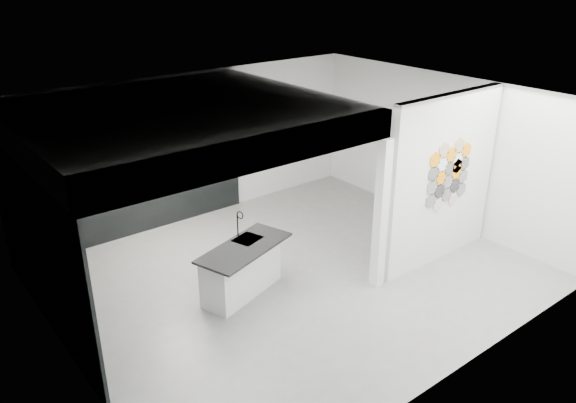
{
  "coord_description": "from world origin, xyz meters",
  "views": [
    {
      "loc": [
        -4.9,
        -6.05,
        4.61
      ],
      "look_at": [
        0.1,
        0.3,
        1.15
      ],
      "focal_mm": 35.0,
      "sensor_mm": 36.0,
      "label": 1
    }
  ],
  "objects_px": {
    "kitchen_island": "(242,269)",
    "utensil_cup": "(105,170)",
    "glass_vase": "(206,147)",
    "bottle_dark": "(115,167)",
    "kettle": "(191,150)",
    "partition_panel": "(442,180)",
    "stockpot": "(78,174)",
    "wall_basin": "(65,272)",
    "glass_bowl": "(206,148)"
  },
  "relations": [
    {
      "from": "wall_basin",
      "to": "kettle",
      "type": "bearing_deg",
      "value": 33.99
    },
    {
      "from": "kitchen_island",
      "to": "kettle",
      "type": "xyz_separation_m",
      "value": [
        0.77,
        2.78,
        0.99
      ]
    },
    {
      "from": "bottle_dark",
      "to": "utensil_cup",
      "type": "relative_size",
      "value": 1.48
    },
    {
      "from": "glass_vase",
      "to": "utensil_cup",
      "type": "bearing_deg",
      "value": 180.0
    },
    {
      "from": "partition_panel",
      "to": "wall_basin",
      "type": "distance_m",
      "value": 5.78
    },
    {
      "from": "kitchen_island",
      "to": "glass_vase",
      "type": "bearing_deg",
      "value": 50.56
    },
    {
      "from": "kitchen_island",
      "to": "kettle",
      "type": "height_order",
      "value": "kettle"
    },
    {
      "from": "partition_panel",
      "to": "glass_vase",
      "type": "height_order",
      "value": "partition_panel"
    },
    {
      "from": "wall_basin",
      "to": "utensil_cup",
      "type": "relative_size",
      "value": 6.13
    },
    {
      "from": "wall_basin",
      "to": "utensil_cup",
      "type": "bearing_deg",
      "value": 55.54
    },
    {
      "from": "bottle_dark",
      "to": "kitchen_island",
      "type": "bearing_deg",
      "value": -75.96
    },
    {
      "from": "utensil_cup",
      "to": "kettle",
      "type": "bearing_deg",
      "value": 0.0
    },
    {
      "from": "utensil_cup",
      "to": "partition_panel",
      "type": "bearing_deg",
      "value": -43.67
    },
    {
      "from": "stockpot",
      "to": "bottle_dark",
      "type": "height_order",
      "value": "stockpot"
    },
    {
      "from": "kitchen_island",
      "to": "stockpot",
      "type": "relative_size",
      "value": 7.25
    },
    {
      "from": "wall_basin",
      "to": "stockpot",
      "type": "relative_size",
      "value": 2.64
    },
    {
      "from": "kitchen_island",
      "to": "utensil_cup",
      "type": "xyz_separation_m",
      "value": [
        -0.87,
        2.78,
        0.96
      ]
    },
    {
      "from": "partition_panel",
      "to": "utensil_cup",
      "type": "xyz_separation_m",
      "value": [
        -4.05,
        3.87,
        -0.03
      ]
    },
    {
      "from": "bottle_dark",
      "to": "utensil_cup",
      "type": "bearing_deg",
      "value": 180.0
    },
    {
      "from": "kettle",
      "to": "glass_vase",
      "type": "distance_m",
      "value": 0.33
    },
    {
      "from": "stockpot",
      "to": "glass_bowl",
      "type": "xyz_separation_m",
      "value": [
        2.42,
        0.0,
        -0.04
      ]
    },
    {
      "from": "glass_vase",
      "to": "utensil_cup",
      "type": "height_order",
      "value": "glass_vase"
    },
    {
      "from": "partition_panel",
      "to": "utensil_cup",
      "type": "distance_m",
      "value": 5.6
    },
    {
      "from": "kitchen_island",
      "to": "glass_vase",
      "type": "distance_m",
      "value": 3.15
    },
    {
      "from": "glass_bowl",
      "to": "bottle_dark",
      "type": "relative_size",
      "value": 1.06
    },
    {
      "from": "glass_bowl",
      "to": "glass_vase",
      "type": "relative_size",
      "value": 0.97
    },
    {
      "from": "partition_panel",
      "to": "kettle",
      "type": "bearing_deg",
      "value": 121.86
    },
    {
      "from": "wall_basin",
      "to": "glass_vase",
      "type": "distance_m",
      "value": 4.01
    },
    {
      "from": "partition_panel",
      "to": "glass_bowl",
      "type": "bearing_deg",
      "value": 118.23
    },
    {
      "from": "kitchen_island",
      "to": "utensil_cup",
      "type": "bearing_deg",
      "value": 89.55
    },
    {
      "from": "wall_basin",
      "to": "kitchen_island",
      "type": "xyz_separation_m",
      "value": [
        2.29,
        -0.72,
        -0.44
      ]
    },
    {
      "from": "kettle",
      "to": "glass_bowl",
      "type": "bearing_deg",
      "value": 23.14
    },
    {
      "from": "glass_bowl",
      "to": "stockpot",
      "type": "bearing_deg",
      "value": 180.0
    },
    {
      "from": "glass_vase",
      "to": "bottle_dark",
      "type": "distance_m",
      "value": 1.8
    },
    {
      "from": "utensil_cup",
      "to": "wall_basin",
      "type": "bearing_deg",
      "value": -124.46
    },
    {
      "from": "stockpot",
      "to": "glass_vase",
      "type": "distance_m",
      "value": 2.42
    },
    {
      "from": "kettle",
      "to": "utensil_cup",
      "type": "relative_size",
      "value": 2.1
    },
    {
      "from": "stockpot",
      "to": "glass_bowl",
      "type": "relative_size",
      "value": 1.48
    },
    {
      "from": "kettle",
      "to": "utensil_cup",
      "type": "distance_m",
      "value": 1.65
    },
    {
      "from": "kettle",
      "to": "bottle_dark",
      "type": "relative_size",
      "value": 1.41
    },
    {
      "from": "kitchen_island",
      "to": "partition_panel",
      "type": "bearing_deg",
      "value": -36.7
    },
    {
      "from": "partition_panel",
      "to": "glass_vase",
      "type": "xyz_separation_m",
      "value": [
        -2.08,
        3.87,
        -0.0
      ]
    },
    {
      "from": "wall_basin",
      "to": "utensil_cup",
      "type": "xyz_separation_m",
      "value": [
        1.42,
        2.07,
        0.52
      ]
    },
    {
      "from": "wall_basin",
      "to": "utensil_cup",
      "type": "distance_m",
      "value": 2.56
    },
    {
      "from": "kitchen_island",
      "to": "stockpot",
      "type": "bearing_deg",
      "value": 97.55
    },
    {
      "from": "glass_vase",
      "to": "kettle",
      "type": "bearing_deg",
      "value": 180.0
    },
    {
      "from": "partition_panel",
      "to": "kitchen_island",
      "type": "distance_m",
      "value": 3.5
    },
    {
      "from": "kettle",
      "to": "utensil_cup",
      "type": "height_order",
      "value": "kettle"
    },
    {
      "from": "partition_panel",
      "to": "stockpot",
      "type": "relative_size",
      "value": 12.3
    },
    {
      "from": "kettle",
      "to": "kitchen_island",
      "type": "bearing_deg",
      "value": -82.38
    }
  ]
}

